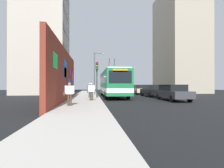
{
  "coord_description": "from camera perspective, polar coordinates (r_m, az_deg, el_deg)",
  "views": [
    {
      "loc": [
        -20.1,
        0.98,
        1.54
      ],
      "look_at": [
        -0.1,
        -1.36,
        1.65
      ],
      "focal_mm": 28.68,
      "sensor_mm": 36.0,
      "label": 1
    }
  ],
  "objects": [
    {
      "name": "ground_plane",
      "position": [
        20.18,
        -3.89,
        -4.7
      ],
      "size": [
        80.0,
        80.0,
        0.0
      ],
      "primitive_type": "plane",
      "color": "black"
    },
    {
      "name": "sidewalk_slab",
      "position": [
        20.16,
        -8.45,
        -4.49
      ],
      "size": [
        48.0,
        3.2,
        0.15
      ],
      "primitive_type": "cube",
      "color": "#ADA8A0",
      "rests_on": "ground_plane"
    },
    {
      "name": "graffiti_wall",
      "position": [
        16.49,
        -14.94,
        2.45
      ],
      "size": [
        14.4,
        0.32,
        4.66
      ],
      "color": "maroon",
      "rests_on": "ground_plane"
    },
    {
      "name": "building_far_left",
      "position": [
        34.06,
        -21.14,
        15.13
      ],
      "size": [
        8.59,
        7.92,
        21.2
      ],
      "color": "#B2A899",
      "rests_on": "ground_plane"
    },
    {
      "name": "building_far_right",
      "position": [
        40.14,
        20.62,
        12.27
      ],
      "size": [
        11.29,
        7.36,
        20.55
      ],
      "color": "#9E937F",
      "rests_on": "ground_plane"
    },
    {
      "name": "city_bus",
      "position": [
        22.8,
        0.32,
        0.43
      ],
      "size": [
        11.56,
        2.67,
        5.1
      ],
      "color": "#19723F",
      "rests_on": "ground_plane"
    },
    {
      "name": "parked_car_dark_gray",
      "position": [
        18.58,
        18.78,
        -2.47
      ],
      "size": [
        4.8,
        1.91,
        1.58
      ],
      "color": "#38383D",
      "rests_on": "ground_plane"
    },
    {
      "name": "parked_car_black",
      "position": [
        24.33,
        12.48,
        -1.97
      ],
      "size": [
        4.93,
        1.8,
        1.58
      ],
      "color": "black",
      "rests_on": "ground_plane"
    },
    {
      "name": "parked_car_champagne",
      "position": [
        30.32,
        8.58,
        -1.66
      ],
      "size": [
        4.22,
        1.77,
        1.58
      ],
      "color": "#C6B793",
      "rests_on": "ground_plane"
    },
    {
      "name": "pedestrian_midblock",
      "position": [
        20.41,
        -7.03,
        -1.56
      ],
      "size": [
        0.22,
        0.66,
        1.62
      ],
      "color": "#2D3F59",
      "rests_on": "sidewalk_slab"
    },
    {
      "name": "pedestrian_at_curb",
      "position": [
        16.29,
        -6.63,
        -2.0
      ],
      "size": [
        0.22,
        0.72,
        1.57
      ],
      "color": "#3F3326",
      "rests_on": "sidewalk_slab"
    },
    {
      "name": "pedestrian_near_wall",
      "position": [
        12.34,
        -13.44,
        -2.59
      ],
      "size": [
        0.22,
        0.71,
        1.56
      ],
      "color": "#3F3326",
      "rests_on": "sidewalk_slab"
    },
    {
      "name": "traffic_light",
      "position": [
        19.73,
        -4.85,
        3.34
      ],
      "size": [
        0.49,
        0.28,
        3.92
      ],
      "color": "#2D382D",
      "rests_on": "sidewalk_slab"
    },
    {
      "name": "street_lamp",
      "position": [
        28.73,
        -5.25,
        4.47
      ],
      "size": [
        0.44,
        1.7,
        6.61
      ],
      "color": "#4C4C51",
      "rests_on": "sidewalk_slab"
    },
    {
      "name": "curbside_puddle",
      "position": [
        19.69,
        -2.07,
        -4.8
      ],
      "size": [
        1.41,
        1.41,
        0.0
      ],
      "primitive_type": "cylinder",
      "color": "black",
      "rests_on": "ground_plane"
    }
  ]
}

